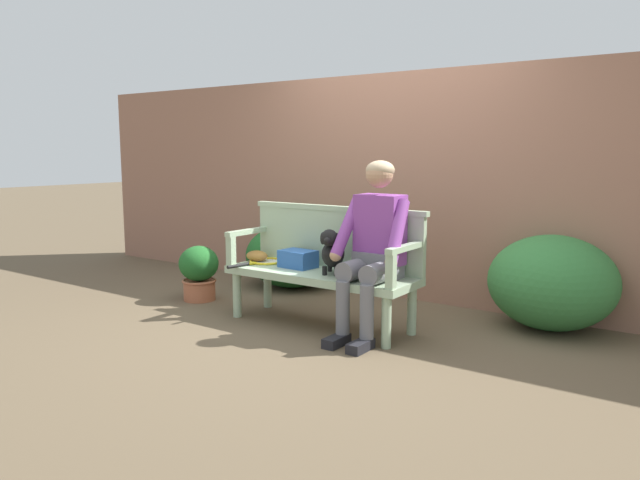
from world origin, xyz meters
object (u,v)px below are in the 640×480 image
object	(u,v)px
person_seated	(374,243)
tennis_racket	(264,262)
baseball_glove	(257,256)
potted_plant	(199,271)
dog_on_bench	(332,251)
sports_bag	(298,259)
garden_bench	(320,279)

from	to	relation	value
person_seated	tennis_racket	distance (m)	1.13
person_seated	baseball_glove	xyz separation A→B (m)	(-1.20, 0.07, -0.23)
person_seated	potted_plant	bearing A→B (deg)	178.73
dog_on_bench	potted_plant	world-z (taller)	dog_on_bench
baseball_glove	potted_plant	size ratio (longest dim) A/B	0.43
person_seated	dog_on_bench	world-z (taller)	person_seated
dog_on_bench	baseball_glove	bearing A→B (deg)	173.60
potted_plant	sports_bag	bearing A→B (deg)	0.35
dog_on_bench	sports_bag	world-z (taller)	dog_on_bench
baseball_glove	person_seated	bearing A→B (deg)	18.09
person_seated	baseball_glove	world-z (taller)	person_seated
sports_bag	potted_plant	bearing A→B (deg)	-179.65
baseball_glove	garden_bench	bearing A→B (deg)	16.74
tennis_racket	baseball_glove	xyz separation A→B (m)	(-0.10, 0.02, 0.04)
tennis_racket	sports_bag	distance (m)	0.37
person_seated	sports_bag	size ratio (longest dim) A/B	4.66
tennis_racket	potted_plant	bearing A→B (deg)	-179.44
garden_bench	dog_on_bench	size ratio (longest dim) A/B	4.38
person_seated	garden_bench	bearing A→B (deg)	178.46
person_seated	potted_plant	size ratio (longest dim) A/B	2.57
sports_bag	potted_plant	xyz separation A→B (m)	(-1.15, -0.01, -0.23)
garden_bench	dog_on_bench	xyz separation A→B (m)	(0.14, -0.04, 0.24)
tennis_racket	potted_plant	world-z (taller)	potted_plant
baseball_glove	sports_bag	xyz separation A→B (m)	(0.46, -0.02, 0.02)
person_seated	sports_bag	bearing A→B (deg)	176.23
dog_on_bench	tennis_racket	world-z (taller)	dog_on_bench
garden_bench	baseball_glove	world-z (taller)	baseball_glove
garden_bench	person_seated	xyz separation A→B (m)	(0.49, -0.01, 0.33)
person_seated	sports_bag	world-z (taller)	person_seated
tennis_racket	baseball_glove	world-z (taller)	baseball_glove
person_seated	baseball_glove	distance (m)	1.22
sports_bag	potted_plant	world-z (taller)	sports_bag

